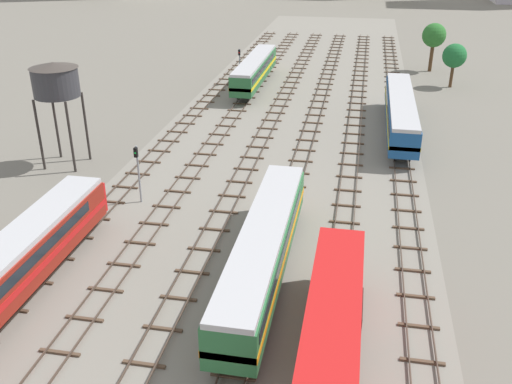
# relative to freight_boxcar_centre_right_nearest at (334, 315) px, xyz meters

# --- Properties ---
(ground_plane) EXTENTS (480.00, 480.00, 0.00)m
(ground_plane) POSITION_rel_freight_boxcar_centre_right_nearest_xyz_m (-7.34, 33.51, -2.45)
(ground_plane) COLOR slate
(ballast_bed) EXTENTS (28.45, 176.00, 0.01)m
(ballast_bed) POSITION_rel_freight_boxcar_centre_right_nearest_xyz_m (-7.34, 33.51, -2.45)
(ballast_bed) COLOR gray
(ballast_bed) RESTS_ON ground
(track_far_left) EXTENTS (2.40, 126.00, 0.29)m
(track_far_left) POSITION_rel_freight_boxcar_centre_right_nearest_xyz_m (-19.56, 34.51, -2.31)
(track_far_left) COLOR #47382D
(track_far_left) RESTS_ON ground
(track_left) EXTENTS (2.40, 126.00, 0.29)m
(track_left) POSITION_rel_freight_boxcar_centre_right_nearest_xyz_m (-14.67, 34.51, -2.31)
(track_left) COLOR #47382D
(track_left) RESTS_ON ground
(track_centre_left) EXTENTS (2.40, 126.00, 0.29)m
(track_centre_left) POSITION_rel_freight_boxcar_centre_right_nearest_xyz_m (-9.78, 34.51, -2.31)
(track_centre_left) COLOR #47382D
(track_centre_left) RESTS_ON ground
(track_centre) EXTENTS (2.40, 126.00, 0.29)m
(track_centre) POSITION_rel_freight_boxcar_centre_right_nearest_xyz_m (-4.90, 34.51, -2.31)
(track_centre) COLOR #47382D
(track_centre) RESTS_ON ground
(track_centre_right) EXTENTS (2.40, 126.00, 0.29)m
(track_centre_right) POSITION_rel_freight_boxcar_centre_right_nearest_xyz_m (-0.01, 34.51, -2.31)
(track_centre_right) COLOR #47382D
(track_centre_right) RESTS_ON ground
(track_right) EXTENTS (2.40, 126.00, 0.29)m
(track_right) POSITION_rel_freight_boxcar_centre_right_nearest_xyz_m (4.88, 34.51, -2.31)
(track_right) COLOR #47382D
(track_right) RESTS_ON ground
(freight_boxcar_centre_right_nearest) EXTENTS (2.87, 14.00, 3.60)m
(freight_boxcar_centre_right_nearest) POSITION_rel_freight_boxcar_centre_right_nearest_xyz_m (0.00, 0.00, 0.00)
(freight_boxcar_centre_right_nearest) COLOR red
(freight_boxcar_centre_right_nearest) RESTS_ON ground
(diesel_railcar_far_left_near) EXTENTS (2.96, 20.50, 3.80)m
(diesel_railcar_far_left_near) POSITION_rel_freight_boxcar_centre_right_nearest_xyz_m (-19.56, 1.13, 0.15)
(diesel_railcar_far_left_near) COLOR maroon
(diesel_railcar_far_left_near) RESTS_ON ground
(diesel_railcar_centre_mid) EXTENTS (2.96, 20.50, 3.80)m
(diesel_railcar_centre_mid) POSITION_rel_freight_boxcar_centre_right_nearest_xyz_m (-4.90, 5.99, 0.15)
(diesel_railcar_centre_mid) COLOR #286638
(diesel_railcar_centre_mid) RESTS_ON ground
(passenger_coach_right_midfar) EXTENTS (2.96, 22.00, 3.80)m
(passenger_coach_right_midfar) POSITION_rel_freight_boxcar_centre_right_nearest_xyz_m (4.88, 37.62, 0.16)
(passenger_coach_right_midfar) COLOR #194C8C
(passenger_coach_right_midfar) RESTS_ON ground
(diesel_railcar_left_far) EXTENTS (2.96, 20.50, 3.80)m
(diesel_railcar_left_far) POSITION_rel_freight_boxcar_centre_right_nearest_xyz_m (-14.67, 53.83, 0.15)
(diesel_railcar_left_far) COLOR #286638
(diesel_railcar_left_far) RESTS_ON ground
(water_tower) EXTENTS (4.43, 4.43, 9.98)m
(water_tower) POSITION_rel_freight_boxcar_centre_right_nearest_xyz_m (-27.21, 22.15, 5.84)
(water_tower) COLOR #2D2826
(water_tower) RESTS_ON ground
(signal_post_nearest) EXTENTS (0.28, 0.47, 5.09)m
(signal_post_nearest) POSITION_rel_freight_boxcar_centre_right_nearest_xyz_m (-17.12, 54.94, 0.80)
(signal_post_nearest) COLOR gray
(signal_post_nearest) RESTS_ON ground
(signal_post_near) EXTENTS (0.28, 0.47, 5.06)m
(signal_post_near) POSITION_rel_freight_boxcar_centre_right_nearest_xyz_m (-17.12, 15.57, 0.78)
(signal_post_near) COLOR gray
(signal_post_near) RESTS_ON ground
(lineside_tree_0) EXTENTS (3.64, 3.64, 7.41)m
(lineside_tree_0) POSITION_rel_freight_boxcar_centre_right_nearest_xyz_m (10.76, 68.23, 3.05)
(lineside_tree_0) COLOR #4C331E
(lineside_tree_0) RESTS_ON ground
(lineside_tree_2) EXTENTS (3.34, 3.34, 6.14)m
(lineside_tree_2) POSITION_rel_freight_boxcar_centre_right_nearest_xyz_m (12.84, 58.87, 1.98)
(lineside_tree_2) COLOR #4C331E
(lineside_tree_2) RESTS_ON ground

